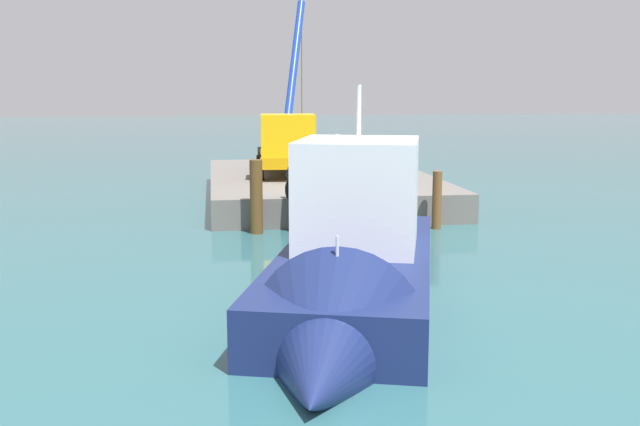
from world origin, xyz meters
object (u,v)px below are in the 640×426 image
Objects in this scene: dock_worker at (337,156)px; moored_yacht at (348,290)px; crane_truck at (288,142)px; salvaged_car at (339,218)px.

moored_yacht is at bearing -8.76° from dock_worker.
dock_worker is (1.67, 1.81, -0.48)m from crane_truck.
crane_truck is 0.78× the size of moored_yacht.
moored_yacht reaches higher than dock_worker.
dock_worker is at bearing 170.89° from salvaged_car.
moored_yacht is at bearing -8.50° from salvaged_car.
crane_truck is at bearing 178.42° from moored_yacht.
salvaged_car is (6.41, -1.03, -1.37)m from dock_worker.
crane_truck reaches higher than dock_worker.
dock_worker is at bearing 47.40° from crane_truck.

